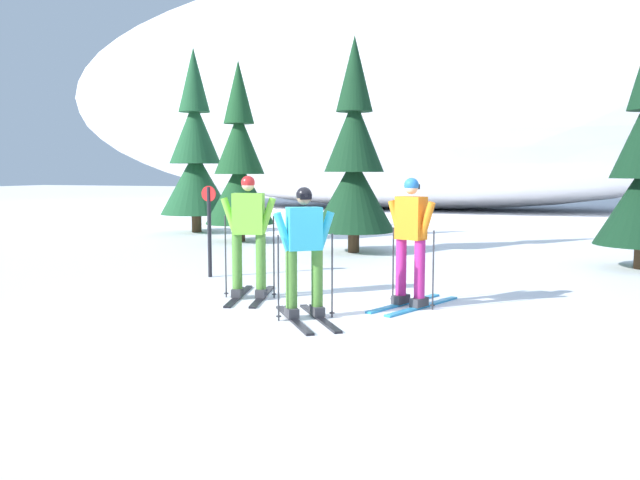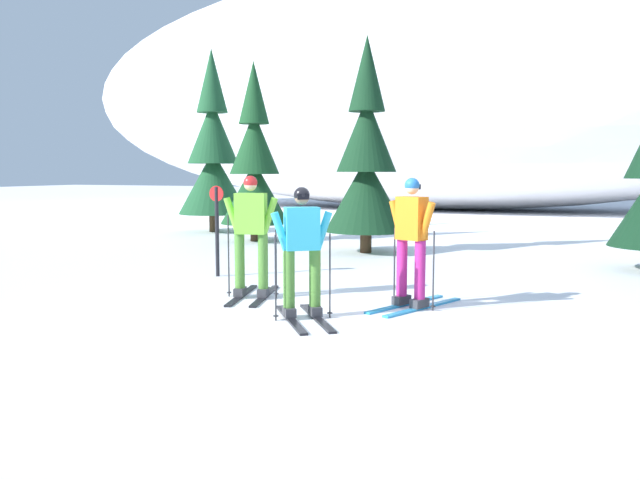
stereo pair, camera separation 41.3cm
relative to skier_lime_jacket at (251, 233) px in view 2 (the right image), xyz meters
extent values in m
plane|color=white|center=(1.68, -0.65, -0.98)|extent=(120.00, 120.00, 0.00)
cube|color=black|center=(-0.20, 0.04, -0.96)|extent=(0.51, 1.61, 0.03)
cube|color=black|center=(0.15, 0.13, -0.96)|extent=(0.51, 1.61, 0.03)
cube|color=#38383D|center=(-0.17, -0.05, -0.89)|extent=(0.21, 0.31, 0.12)
cube|color=#38383D|center=(0.18, 0.04, -0.89)|extent=(0.21, 0.31, 0.12)
cylinder|color=#4C8433|center=(-0.17, -0.05, -0.42)|extent=(0.15, 0.15, 0.82)
cylinder|color=#4C8433|center=(0.18, 0.04, -0.42)|extent=(0.15, 0.15, 0.82)
cube|color=#75C638|center=(0.00, -0.01, 0.29)|extent=(0.50, 0.35, 0.61)
cylinder|color=#75C638|center=(-0.27, -0.08, 0.25)|extent=(0.29, 0.17, 0.58)
cylinder|color=#75C638|center=(0.27, 0.06, 0.25)|extent=(0.29, 0.17, 0.58)
sphere|color=beige|center=(0.00, -0.01, 0.72)|extent=(0.19, 0.19, 0.19)
sphere|color=red|center=(0.00, -0.01, 0.75)|extent=(0.21, 0.21, 0.21)
cube|color=black|center=(-0.02, 0.07, 0.73)|extent=(0.15, 0.07, 0.07)
cylinder|color=#2D2D33|center=(-0.37, -0.04, -0.36)|extent=(0.02, 0.02, 1.24)
cylinder|color=#2D2D33|center=(-0.37, -0.04, -0.92)|extent=(0.07, 0.07, 0.01)
cylinder|color=#2D2D33|center=(0.34, 0.14, -0.36)|extent=(0.02, 0.02, 1.24)
cylinder|color=#2D2D33|center=(0.34, 0.14, -0.92)|extent=(0.07, 0.07, 0.01)
cube|color=#2893CC|center=(2.29, 0.35, -0.96)|extent=(0.75, 1.61, 0.03)
cube|color=#2893CC|center=(2.57, 0.23, -0.96)|extent=(0.75, 1.61, 0.03)
cube|color=#38383D|center=(2.25, 0.26, -0.89)|extent=(0.24, 0.31, 0.12)
cube|color=#38383D|center=(2.53, 0.14, -0.89)|extent=(0.24, 0.31, 0.12)
cylinder|color=#B7237A|center=(2.25, 0.26, -0.43)|extent=(0.15, 0.15, 0.81)
cylinder|color=#B7237A|center=(2.53, 0.14, -0.43)|extent=(0.15, 0.15, 0.81)
cube|color=orange|center=(2.39, 0.20, 0.27)|extent=(0.45, 0.37, 0.60)
cylinder|color=orange|center=(2.16, 0.30, 0.22)|extent=(0.29, 0.20, 0.58)
cylinder|color=orange|center=(2.62, 0.11, 0.22)|extent=(0.29, 0.20, 0.58)
sphere|color=beige|center=(2.39, 0.20, 0.70)|extent=(0.19, 0.19, 0.19)
sphere|color=#2366B2|center=(2.39, 0.20, 0.73)|extent=(0.21, 0.21, 0.21)
cube|color=black|center=(2.42, 0.28, 0.71)|extent=(0.15, 0.09, 0.07)
cylinder|color=#2D2D33|center=(2.10, 0.39, -0.43)|extent=(0.02, 0.02, 1.10)
cylinder|color=#2D2D33|center=(2.10, 0.39, -0.92)|extent=(0.07, 0.07, 0.01)
cylinder|color=#2D2D33|center=(2.72, 0.13, -0.43)|extent=(0.02, 0.02, 1.10)
cylinder|color=#2D2D33|center=(2.72, 0.13, -0.92)|extent=(0.07, 0.07, 0.01)
cube|color=black|center=(1.44, -0.92, -0.96)|extent=(1.03, 1.36, 0.03)
cube|color=black|center=(1.16, -1.13, -0.96)|extent=(1.03, 1.36, 0.03)
cube|color=#38383D|center=(1.38, -0.84, -0.89)|extent=(0.28, 0.31, 0.12)
cube|color=#38383D|center=(1.10, -1.04, -0.89)|extent=(0.28, 0.31, 0.12)
cylinder|color=#4C8433|center=(1.38, -0.84, -0.46)|extent=(0.15, 0.15, 0.74)
cylinder|color=#4C8433|center=(1.10, -1.04, -0.46)|extent=(0.15, 0.15, 0.74)
cube|color=#33B7D6|center=(1.24, -0.94, 0.19)|extent=(0.49, 0.45, 0.55)
cylinder|color=#33B7D6|center=(1.46, -0.79, 0.12)|extent=(0.28, 0.24, 0.58)
cylinder|color=#33B7D6|center=(1.03, -1.10, 0.12)|extent=(0.28, 0.24, 0.58)
sphere|color=#A37556|center=(1.24, -0.94, 0.59)|extent=(0.19, 0.19, 0.19)
sphere|color=black|center=(1.24, -0.94, 0.62)|extent=(0.21, 0.21, 0.21)
cube|color=black|center=(1.29, -1.01, 0.60)|extent=(0.14, 0.12, 0.07)
cylinder|color=#2D2D33|center=(1.57, -0.78, -0.43)|extent=(0.02, 0.02, 1.10)
cylinder|color=#2D2D33|center=(1.57, -0.78, -0.92)|extent=(0.07, 0.07, 0.01)
cylinder|color=#2D2D33|center=(0.99, -1.20, -0.43)|extent=(0.02, 0.02, 1.10)
cylinder|color=#2D2D33|center=(0.99, -1.20, -0.92)|extent=(0.07, 0.07, 0.01)
cylinder|color=#47301E|center=(-6.11, 8.93, -0.60)|extent=(0.30, 0.30, 0.76)
cone|color=#1E512D|center=(-6.11, 8.93, 0.56)|extent=(2.17, 2.17, 1.95)
cone|color=#1E512D|center=(-6.11, 8.93, 2.12)|extent=(1.56, 1.56, 1.95)
cone|color=#1E512D|center=(-6.11, 8.93, 3.67)|extent=(0.96, 0.96, 1.95)
cylinder|color=#47301E|center=(-3.65, 7.01, -0.65)|extent=(0.26, 0.26, 0.65)
cone|color=#194723|center=(-3.65, 7.01, 0.33)|extent=(1.86, 1.86, 1.66)
cone|color=#194723|center=(-3.65, 7.01, 1.67)|extent=(1.34, 1.34, 1.66)
cone|color=#194723|center=(-3.65, 7.01, 3.00)|extent=(0.82, 0.82, 1.66)
cylinder|color=#47301E|center=(-0.09, 5.78, -0.64)|extent=(0.27, 0.27, 0.67)
cone|color=#14381E|center=(-0.09, 5.78, 0.38)|extent=(1.92, 1.92, 1.72)
cone|color=#14381E|center=(-0.09, 5.78, 1.75)|extent=(1.38, 1.38, 1.72)
cone|color=#14381E|center=(-0.09, 5.78, 3.13)|extent=(0.84, 0.84, 1.72)
ellipsoid|color=white|center=(-1.96, 23.50, 4.92)|extent=(39.40, 15.70, 11.80)
cylinder|color=black|center=(-1.52, 1.54, -0.17)|extent=(0.07, 0.07, 1.62)
cylinder|color=red|center=(-1.52, 1.54, 0.52)|extent=(0.28, 0.02, 0.28)
camera|label=1|loc=(4.19, -8.64, 0.93)|focal=36.32mm
camera|label=2|loc=(4.57, -8.50, 0.93)|focal=36.32mm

